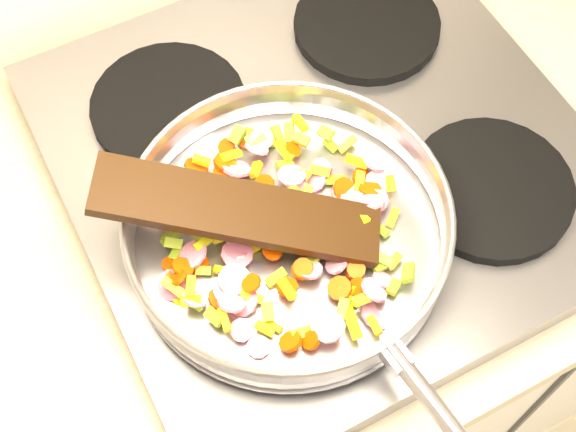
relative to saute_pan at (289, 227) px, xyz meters
name	(u,v)px	position (x,y,z in m)	size (l,w,h in m)	color
cooktop	(324,159)	(0.10, 0.10, -0.07)	(0.60, 0.60, 0.04)	#939399
grate_fl	(274,294)	(-0.04, -0.04, -0.04)	(0.19, 0.19, 0.02)	black
grate_fr	(491,189)	(0.24, -0.04, -0.04)	(0.19, 0.19, 0.02)	black
grate_bl	(169,106)	(-0.04, 0.24, -0.04)	(0.19, 0.19, 0.02)	black
grate_br	(367,25)	(0.24, 0.24, -0.04)	(0.19, 0.19, 0.02)	black
saute_pan	(289,227)	(0.00, 0.00, 0.00)	(0.39, 0.56, 0.06)	#9E9EA5
vegetable_heap	(282,228)	(0.00, 0.01, -0.01)	(0.30, 0.30, 0.05)	yellow
wooden_spatula	(239,211)	(-0.04, 0.03, 0.03)	(0.30, 0.07, 0.01)	black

